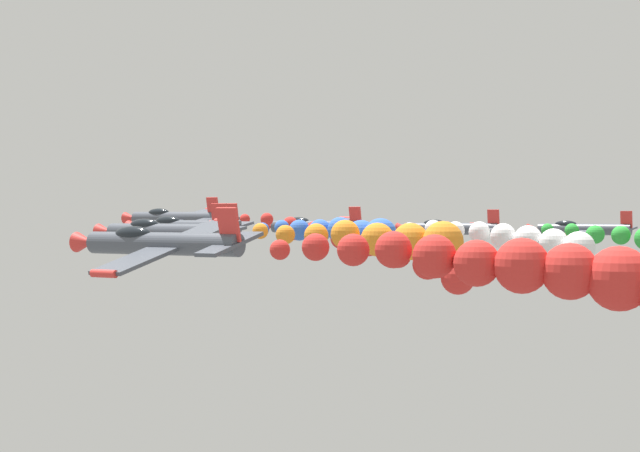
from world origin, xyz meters
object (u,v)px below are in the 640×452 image
Objects in this scene: airplane_left_inner at (186,227)px; airplane_right_outer at (450,228)px; airplane_lead at (174,218)px; airplane_left_outer at (165,232)px; airplane_right_inner at (314,226)px; airplane_high_slot at (582,229)px; airplane_trailing at (160,243)px.

airplane_left_inner is 29.99m from airplane_right_outer.
airplane_lead is 25.60m from airplane_right_outer.
airplane_right_inner is at bearing 15.15° from airplane_left_outer.
airplane_left_inner is 43.02m from airplane_high_slot.
airplane_trailing is at bearing 179.58° from airplane_high_slot.
airplane_left_outer is 1.00× the size of airplane_high_slot.
airplane_right_outer reaches higher than airplane_trailing.
airplane_right_inner is 30.48m from airplane_left_outer.
airplane_lead is 1.00× the size of airplane_left_inner.
airplane_high_slot is (20.91, -17.23, -0.36)m from airplane_right_inner.
airplane_trailing is at bearing -140.60° from airplane_left_outer.
airplane_trailing is at bearing -143.28° from airplane_left_inner.
airplane_trailing is (-50.30, -8.39, -0.07)m from airplane_right_outer.
airplane_left_outer reaches higher than airplane_high_slot.
airplane_right_outer is 13.93m from airplane_high_slot.
airplane_left_outer is at bearing -146.23° from airplane_left_inner.
airplane_left_outer is at bearing -164.85° from airplane_right_inner.
airplane_left_outer is 51.18m from airplane_high_slot.
airplane_left_inner is 1.00× the size of airplane_trailing.
airplane_right_inner reaches higher than airplane_left_outer.
airplane_left_inner is 1.00× the size of airplane_right_inner.
airplane_lead reaches higher than airplane_left_outer.
airplane_trailing is at bearing -141.00° from airplane_lead.
airplane_left_inner is at bearing -136.40° from airplane_lead.
airplane_trailing is 61.07m from airplane_high_slot.
airplane_high_slot is at bearing -39.49° from airplane_right_inner.
airplane_right_inner is 1.00× the size of airplane_trailing.
airplane_right_inner is 27.10m from airplane_high_slot.
airplane_left_outer is at bearing 179.37° from airplane_right_outer.
airplane_high_slot is at bearing -39.94° from airplane_lead.
airplane_right_outer is at bearing -14.42° from airplane_left_inner.
airplane_lead is 39.53m from airplane_high_slot.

